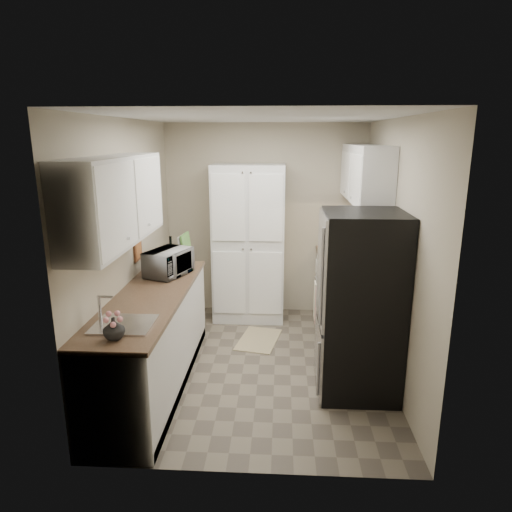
{
  "coord_description": "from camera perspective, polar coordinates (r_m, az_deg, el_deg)",
  "views": [
    {
      "loc": [
        0.21,
        -4.35,
        2.33
      ],
      "look_at": [
        -0.04,
        0.15,
        1.14
      ],
      "focal_mm": 32.0,
      "sensor_mm": 36.0,
      "label": 1
    }
  ],
  "objects": [
    {
      "name": "cutting_board",
      "position": [
        5.29,
        -8.67,
        1.0
      ],
      "size": [
        0.05,
        0.27,
        0.34
      ],
      "primitive_type": "cube",
      "rotation": [
        0.0,
        0.0,
        -0.1
      ],
      "color": "#599742",
      "rests_on": "countertop_left"
    },
    {
      "name": "pantry_cabinet",
      "position": [
        5.83,
        -0.91,
        1.56
      ],
      "size": [
        0.9,
        0.55,
        2.0
      ],
      "primitive_type": "cube",
      "color": "silver",
      "rests_on": "ground"
    },
    {
      "name": "base_cabinet_left",
      "position": [
        4.51,
        -12.74,
        -10.41
      ],
      "size": [
        0.6,
        2.3,
        0.88
      ],
      "primitive_type": "cube",
      "color": "silver",
      "rests_on": "ground"
    },
    {
      "name": "refrigerator",
      "position": [
        4.27,
        12.92,
        -5.94
      ],
      "size": [
        0.7,
        0.72,
        1.7
      ],
      "primitive_type": "cube",
      "color": "#B7B7BC",
      "rests_on": "ground"
    },
    {
      "name": "base_cabinet_right",
      "position": [
        5.9,
        10.66,
        -4.2
      ],
      "size": [
        0.6,
        0.8,
        0.88
      ],
      "primitive_type": "cube",
      "color": "silver",
      "rests_on": "ground"
    },
    {
      "name": "wine_bottle",
      "position": [
        5.07,
        -10.56,
        0.27
      ],
      "size": [
        0.08,
        0.08,
        0.33
      ],
      "primitive_type": "cylinder",
      "color": "black",
      "rests_on": "countertop_left"
    },
    {
      "name": "ground",
      "position": [
        4.94,
        0.4,
        -13.42
      ],
      "size": [
        3.2,
        3.2,
        0.0
      ],
      "primitive_type": "plane",
      "color": "#665B4C",
      "rests_on": "ground"
    },
    {
      "name": "countertop_right",
      "position": [
        5.77,
        10.87,
        0.13
      ],
      "size": [
        0.63,
        0.83,
        0.04
      ],
      "primitive_type": "cube",
      "color": "brown",
      "rests_on": "base_cabinet_right"
    },
    {
      "name": "kitchen_mat",
      "position": [
        5.47,
        0.34,
        -10.4
      ],
      "size": [
        0.55,
        0.75,
        0.01
      ],
      "primitive_type": "cube",
      "rotation": [
        0.0,
        0.0,
        -0.2
      ],
      "color": "tan",
      "rests_on": "ground"
    },
    {
      "name": "fruit_basket",
      "position": [
        5.84,
        11.16,
        3.51
      ],
      "size": [
        0.34,
        0.34,
        0.11
      ],
      "primitive_type": null,
      "rotation": [
        0.0,
        0.0,
        -0.4
      ],
      "color": "#FF3703",
      "rests_on": "toaster_oven"
    },
    {
      "name": "countertop_left",
      "position": [
        4.34,
        -13.08,
        -4.9
      ],
      "size": [
        0.63,
        2.33,
        0.04
      ],
      "primitive_type": "cube",
      "color": "brown",
      "rests_on": "base_cabinet_left"
    },
    {
      "name": "microwave",
      "position": [
        4.84,
        -10.89,
        -0.81
      ],
      "size": [
        0.48,
        0.58,
        0.27
      ],
      "primitive_type": "imported",
      "rotation": [
        0.0,
        0.0,
        1.21
      ],
      "color": "silver",
      "rests_on": "countertop_left"
    },
    {
      "name": "electric_range",
      "position": [
        5.15,
        11.62,
        -6.68
      ],
      "size": [
        0.71,
        0.78,
        1.13
      ],
      "color": "#B7B7BC",
      "rests_on": "ground"
    },
    {
      "name": "room_shell",
      "position": [
        4.4,
        0.2,
        5.53
      ],
      "size": [
        2.64,
        3.24,
        2.52
      ],
      "color": "#BAAE96",
      "rests_on": "ground"
    },
    {
      "name": "toaster_oven",
      "position": [
        5.89,
        11.26,
        1.83
      ],
      "size": [
        0.42,
        0.49,
        0.25
      ],
      "primitive_type": "cube",
      "rotation": [
        0.0,
        0.0,
        -0.21
      ],
      "color": "#A6A6AB",
      "rests_on": "countertop_right"
    },
    {
      "name": "flower_vase",
      "position": [
        3.45,
        -17.35,
        -8.64
      ],
      "size": [
        0.18,
        0.18,
        0.16
      ],
      "primitive_type": "imported",
      "rotation": [
        0.0,
        0.0,
        -0.19
      ],
      "color": "silver",
      "rests_on": "countertop_left"
    }
  ]
}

